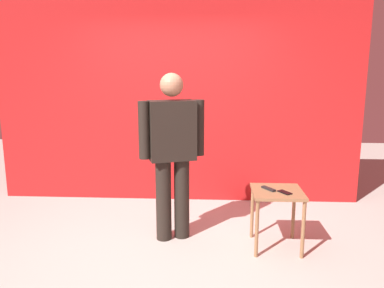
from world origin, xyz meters
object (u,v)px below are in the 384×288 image
at_px(side_table, 277,200).
at_px(tv_remote, 269,189).
at_px(standing_person, 172,149).
at_px(cell_phone, 285,192).

xyz_separation_m(side_table, tv_remote, (-0.09, 0.02, 0.11)).
xyz_separation_m(standing_person, cell_phone, (1.13, -0.24, -0.38)).
height_order(cell_phone, tv_remote, tv_remote).
height_order(side_table, tv_remote, tv_remote).
distance_m(side_table, cell_phone, 0.14).
bearing_deg(cell_phone, tv_remote, 114.71).
bearing_deg(standing_person, tv_remote, -8.51).
height_order(side_table, cell_phone, cell_phone).
distance_m(standing_person, tv_remote, 1.06).
bearing_deg(tv_remote, cell_phone, -66.24).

